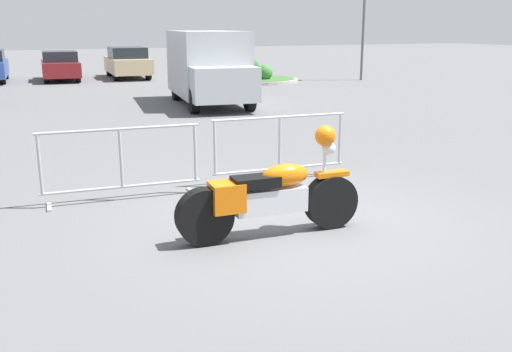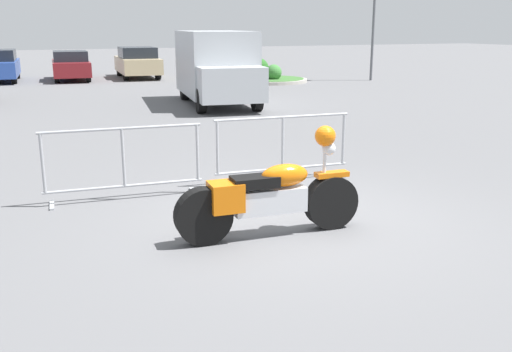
# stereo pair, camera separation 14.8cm
# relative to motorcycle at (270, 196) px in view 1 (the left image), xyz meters

# --- Properties ---
(ground_plane) EXTENTS (120.00, 120.00, 0.00)m
(ground_plane) POSITION_rel_motorcycle_xyz_m (0.57, 0.32, -0.50)
(ground_plane) COLOR #5B5B5E
(motorcycle) EXTENTS (2.32, 0.41, 1.31)m
(motorcycle) POSITION_rel_motorcycle_xyz_m (0.00, 0.00, 0.00)
(motorcycle) COLOR black
(motorcycle) RESTS_ON ground
(crowd_barrier_near) EXTENTS (2.29, 0.62, 1.07)m
(crowd_barrier_near) POSITION_rel_motorcycle_xyz_m (-1.29, 2.22, 0.06)
(crowd_barrier_near) COLOR #9EA0A5
(crowd_barrier_near) RESTS_ON ground
(crowd_barrier_far) EXTENTS (2.29, 0.62, 1.07)m
(crowd_barrier_far) POSITION_rel_motorcycle_xyz_m (1.29, 2.22, 0.06)
(crowd_barrier_far) COLOR #9EA0A5
(crowd_barrier_far) RESTS_ON ground
(delivery_van) EXTENTS (2.70, 5.24, 2.31)m
(delivery_van) POSITION_rel_motorcycle_xyz_m (3.60, 11.55, 0.74)
(delivery_van) COLOR #B2B7BC
(delivery_van) RESTS_ON ground
(parked_car_maroon) EXTENTS (1.94, 4.10, 1.35)m
(parked_car_maroon) POSITION_rel_motorcycle_xyz_m (0.33, 22.33, 0.19)
(parked_car_maroon) COLOR maroon
(parked_car_maroon) RESTS_ON ground
(parked_car_tan) EXTENTS (2.13, 4.49, 1.48)m
(parked_car_tan) POSITION_rel_motorcycle_xyz_m (3.47, 22.36, 0.25)
(parked_car_tan) COLOR tan
(parked_car_tan) RESTS_ON ground
(planter_island) EXTENTS (3.59, 3.59, 1.07)m
(planter_island) POSITION_rel_motorcycle_xyz_m (8.30, 17.90, -0.24)
(planter_island) COLOR #ADA89E
(planter_island) RESTS_ON ground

